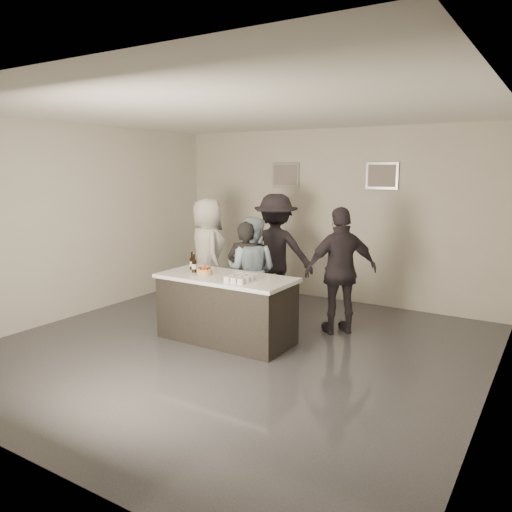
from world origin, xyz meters
name	(u,v)px	position (x,y,z in m)	size (l,w,h in m)	color
floor	(236,348)	(0.00, 0.00, 0.00)	(6.00, 6.00, 0.00)	#3D3D42
ceiling	(234,111)	(0.00, 0.00, 3.00)	(6.00, 6.00, 0.00)	white
wall_back	(331,215)	(0.00, 3.00, 1.50)	(6.00, 0.04, 3.00)	beige
wall_front	(12,279)	(0.00, -3.00, 1.50)	(6.00, 0.04, 3.00)	beige
wall_left	(78,221)	(-3.00, 0.00, 1.50)	(0.04, 6.00, 3.00)	beige
wall_right	(497,257)	(3.00, 0.00, 1.50)	(0.04, 6.00, 3.00)	beige
picture_left	(286,175)	(-0.90, 2.97, 2.20)	(0.54, 0.04, 0.44)	#B2B2B7
picture_right	(382,176)	(0.90, 2.97, 2.20)	(0.54, 0.04, 0.44)	#B2B2B7
bar_counter	(226,308)	(-0.28, 0.18, 0.45)	(1.86, 0.86, 0.90)	white
cake	(205,272)	(-0.57, 0.09, 0.94)	(0.21, 0.21, 0.07)	#F6A419
beer_bottle_a	(192,261)	(-0.93, 0.27, 1.03)	(0.07, 0.07, 0.26)	black
beer_bottle_b	(194,263)	(-0.79, 0.14, 1.03)	(0.07, 0.07, 0.26)	black
tumbler_cluster	(241,278)	(0.06, 0.05, 0.94)	(0.30, 0.40, 0.08)	#C27812
candles	(190,278)	(-0.61, -0.16, 0.90)	(0.24, 0.08, 0.01)	pink
person_main_black	(246,274)	(-0.43, 0.91, 0.78)	(0.57, 0.37, 1.56)	black
person_main_blue	(251,270)	(-0.41, 1.03, 0.81)	(0.79, 0.61, 1.62)	#94B2C2
person_guest_left	(208,253)	(-1.56, 1.46, 0.92)	(0.89, 0.58, 1.83)	white
person_guest_right	(341,271)	(0.91, 1.31, 0.90)	(1.05, 0.44, 1.80)	#2A252C
person_guest_back	(276,252)	(-0.50, 1.91, 0.96)	(1.24, 0.71, 1.92)	black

